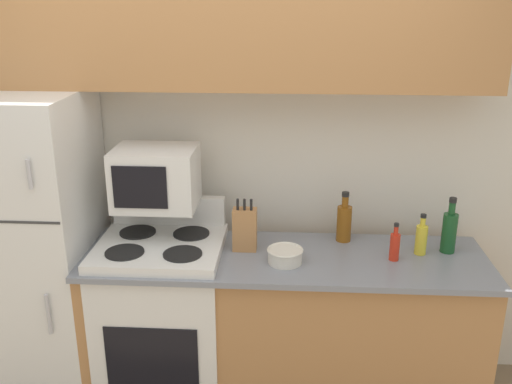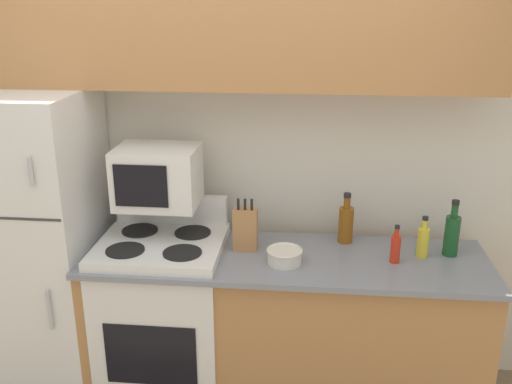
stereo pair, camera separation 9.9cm
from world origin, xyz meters
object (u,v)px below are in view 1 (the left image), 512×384
bottle_cooking_spray (421,238)px  bottle_wine_green (449,231)px  bowl (285,255)px  knife_block (245,229)px  bottle_whiskey (344,222)px  refrigerator (33,251)px  stove (164,320)px  microwave (156,177)px  bottle_hot_sauce (395,246)px

bottle_cooking_spray → bottle_wine_green: bottle_wine_green is taller
bowl → bottle_cooking_spray: bottle_cooking_spray is taller
knife_block → bottle_whiskey: (0.53, 0.15, -0.01)m
bottle_wine_green → bowl: bearing=-167.8°
refrigerator → bottle_wine_green: bearing=1.0°
stove → microwave: size_ratio=2.62×
microwave → bottle_wine_green: bearing=-0.7°
refrigerator → bottle_hot_sauce: bearing=-2.3°
bottle_wine_green → bottle_whiskey: bearing=168.3°
stove → bottle_hot_sauce: (1.21, -0.02, 0.49)m
bottle_wine_green → microwave: bearing=179.3°
bowl → microwave: bearing=163.6°
refrigerator → bowl: 1.39m
refrigerator → bottle_wine_green: 2.23m
bowl → bottle_hot_sauce: (0.55, 0.07, 0.04)m
refrigerator → bottle_wine_green: refrigerator is taller
microwave → bottle_hot_sauce: microwave is taller
bowl → bottle_cooking_spray: (0.70, 0.15, 0.05)m
knife_block → bottle_wine_green: (1.06, 0.04, 0.00)m
bottle_cooking_spray → bottle_whiskey: 0.41m
bottle_cooking_spray → bottle_whiskey: size_ratio=0.79×
bottle_cooking_spray → stove: bearing=-177.3°
bowl → bottle_cooking_spray: bearing=12.0°
bottle_whiskey → bottle_wine_green: 0.54m
bottle_cooking_spray → bottle_hot_sauce: 0.17m
stove → bowl: stove is taller
bottle_cooking_spray → refrigerator: bearing=-179.9°
bottle_cooking_spray → bowl: bearing=-168.0°
bottle_hot_sauce → bottle_whiskey: 0.33m
bottle_whiskey → bowl: bearing=-137.1°
microwave → knife_block: bearing=-6.8°
knife_block → bowl: 0.27m
refrigerator → bottle_cooking_spray: (2.08, 0.00, 0.13)m
stove → knife_block: (0.44, 0.06, 0.53)m
bowl → bottle_wine_green: (0.85, 0.18, 0.08)m
bottle_cooking_spray → bottle_wine_green: 0.16m
bottle_whiskey → microwave: bearing=-174.7°
bowl → bottle_whiskey: bottle_whiskey is taller
microwave → bottle_hot_sauce: 1.28m
microwave → bottle_cooking_spray: (1.39, -0.05, -0.29)m
stove → microwave: microwave is taller
bottle_cooking_spray → bottle_wine_green: bearing=13.2°
microwave → bottle_wine_green: microwave is taller
stove → bottle_hot_sauce: stove is taller
refrigerator → bottle_cooking_spray: 2.08m
knife_block → bottle_whiskey: knife_block is taller
microwave → bottle_whiskey: (1.00, 0.09, -0.26)m
microwave → knife_block: microwave is taller
knife_block → bottle_cooking_spray: knife_block is taller
refrigerator → bottle_hot_sauce: 1.93m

